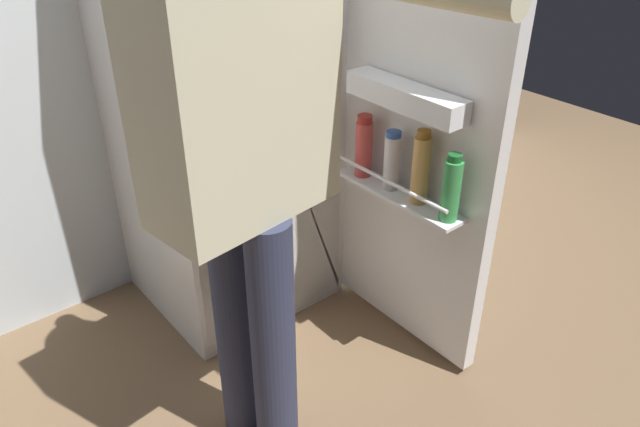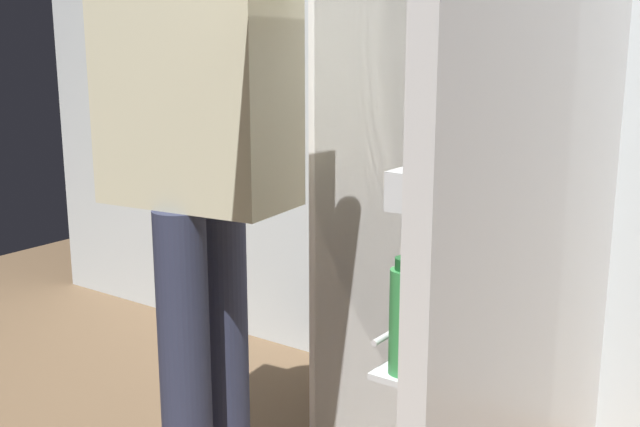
{
  "view_description": "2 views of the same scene",
  "coord_description": "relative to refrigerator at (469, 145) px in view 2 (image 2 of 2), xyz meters",
  "views": [
    {
      "loc": [
        -1.01,
        -1.23,
        1.56
      ],
      "look_at": [
        -0.06,
        -0.07,
        0.66
      ],
      "focal_mm": 34.42,
      "sensor_mm": 36.0,
      "label": 1
    },
    {
      "loc": [
        0.91,
        -1.4,
        1.19
      ],
      "look_at": [
        -0.04,
        -0.09,
        0.82
      ],
      "focal_mm": 43.89,
      "sensor_mm": 36.0,
      "label": 2
    }
  ],
  "objects": [
    {
      "name": "person",
      "position": [
        -0.37,
        -0.63,
        0.07
      ],
      "size": [
        0.6,
        0.71,
        1.62
      ],
      "color": "#2D334C",
      "rests_on": "ground_plane"
    },
    {
      "name": "refrigerator",
      "position": [
        0.0,
        0.0,
        0.0
      ],
      "size": [
        0.7,
        1.22,
        1.82
      ],
      "color": "white",
      "rests_on": "ground_plane"
    },
    {
      "name": "kitchen_wall",
      "position": [
        -0.03,
        0.4,
        0.34
      ],
      "size": [
        4.4,
        0.1,
        2.49
      ],
      "primitive_type": "cube",
      "color": "silver",
      "rests_on": "ground_plane"
    }
  ]
}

